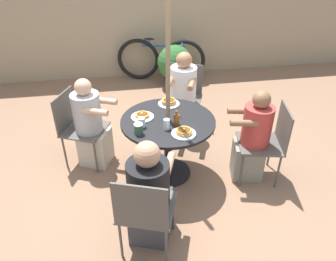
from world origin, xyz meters
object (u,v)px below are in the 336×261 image
(pancake_plate_c, at_px, (142,116))
(drinking_glass_b, at_px, (167,124))
(patio_chair_east, at_px, (77,124))
(patio_chair_south, at_px, (145,210))
(patio_chair_north, at_px, (185,93))
(diner_west, at_px, (252,140))
(syrup_bottle, at_px, (177,119))
(coffee_cup, at_px, (139,129))
(drinking_glass_a, at_px, (142,122))
(pancake_plate_a, at_px, (184,133))
(pancake_plate_b, at_px, (169,102))
(diner_east, at_px, (91,126))
(patio_table, at_px, (168,130))
(potted_shrub, at_px, (175,65))
(patio_chair_west, at_px, (269,139))
(diner_north, at_px, (183,98))
(bicycle, at_px, (161,60))
(diner_south, at_px, (150,197))

(pancake_plate_c, distance_m, drinking_glass_b, 0.36)
(patio_chair_east, xyz_separation_m, patio_chair_south, (0.67, -1.52, 0.00))
(patio_chair_north, height_order, diner_west, diner_west)
(syrup_bottle, bearing_deg, coffee_cup, -164.79)
(patio_chair_east, relative_size, syrup_bottle, 5.51)
(drinking_glass_a, bearing_deg, coffee_cup, -107.74)
(pancake_plate_a, xyz_separation_m, pancake_plate_b, (-0.05, 0.66, 0.00))
(diner_east, bearing_deg, patio_table, 90.00)
(patio_chair_south, height_order, pancake_plate_b, patio_chair_south)
(pancake_plate_c, relative_size, potted_shrub, 0.33)
(diner_east, height_order, patio_chair_west, diner_east)
(patio_table, xyz_separation_m, coffee_cup, (-0.34, -0.22, 0.19))
(diner_west, bearing_deg, syrup_bottle, 96.10)
(diner_north, relative_size, drinking_glass_b, 10.39)
(diner_west, xyz_separation_m, potted_shrub, (-0.41, 2.64, -0.10))
(drinking_glass_a, distance_m, drinking_glass_b, 0.27)
(patio_table, distance_m, patio_chair_west, 1.13)
(diner_north, height_order, patio_chair_east, diner_north)
(syrup_bottle, height_order, drinking_glass_b, syrup_bottle)
(patio_table, xyz_separation_m, patio_chair_west, (1.11, -0.23, -0.08))
(patio_chair_east, distance_m, drinking_glass_b, 1.21)
(diner_west, bearing_deg, bicycle, 23.41)
(diner_west, height_order, coffee_cup, diner_west)
(patio_chair_north, height_order, diner_north, diner_north)
(patio_chair_east, distance_m, bicycle, 2.69)
(patio_chair_east, height_order, drinking_glass_b, patio_chair_east)
(patio_chair_west, relative_size, potted_shrub, 1.20)
(diner_west, height_order, pancake_plate_b, diner_west)
(patio_chair_west, height_order, syrup_bottle, same)
(diner_north, bearing_deg, diner_east, 43.98)
(patio_table, relative_size, syrup_bottle, 6.32)
(patio_chair_west, distance_m, diner_west, 0.18)
(coffee_cup, bearing_deg, drinking_glass_a, 72.26)
(patio_table, relative_size, drinking_glass_a, 10.21)
(patio_chair_south, xyz_separation_m, drinking_glass_b, (0.33, 0.89, 0.28))
(syrup_bottle, bearing_deg, patio_chair_north, 73.79)
(diner_west, bearing_deg, pancake_plate_b, 69.43)
(pancake_plate_c, bearing_deg, pancake_plate_b, 37.30)
(potted_shrub, bearing_deg, coffee_cup, -107.83)
(patio_chair_east, distance_m, patio_chair_south, 1.66)
(patio_chair_north, height_order, pancake_plate_a, patio_chair_north)
(diner_west, bearing_deg, diner_south, 131.17)
(diner_east, bearing_deg, bicycle, 176.95)
(patio_chair_north, height_order, coffee_cup, patio_chair_north)
(patio_chair_east, relative_size, patio_chair_west, 1.00)
(patio_chair_east, relative_size, diner_east, 0.81)
(diner_south, bearing_deg, bicycle, 99.46)
(patio_chair_north, relative_size, pancake_plate_c, 3.59)
(pancake_plate_a, bearing_deg, patio_chair_north, 77.66)
(patio_chair_south, distance_m, syrup_bottle, 1.10)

